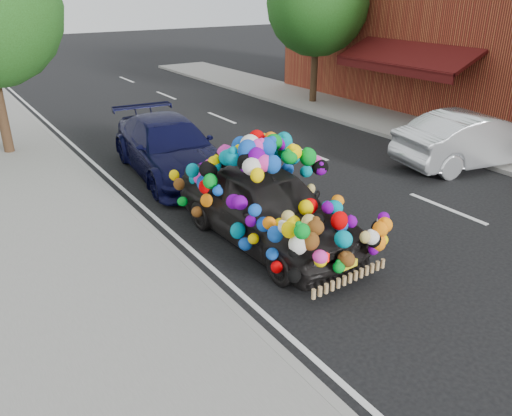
{
  "coord_description": "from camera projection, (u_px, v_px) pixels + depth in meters",
  "views": [
    {
      "loc": [
        -5.53,
        -6.07,
        4.53
      ],
      "look_at": [
        -1.2,
        0.44,
        1.04
      ],
      "focal_mm": 35.0,
      "sensor_mm": 36.0,
      "label": 1
    }
  ],
  "objects": [
    {
      "name": "plush_art_car",
      "position": [
        267.0,
        189.0,
        9.26
      ],
      "size": [
        2.28,
        4.58,
        2.11
      ],
      "rotation": [
        0.0,
        0.0,
        0.04
      ],
      "color": "black",
      "rests_on": "ground"
    },
    {
      "name": "ground",
      "position": [
        323.0,
        252.0,
        9.26
      ],
      "size": [
        100.0,
        100.0,
        0.0
      ],
      "primitive_type": "plane",
      "color": "black",
      "rests_on": "ground"
    },
    {
      "name": "tree_far_b",
      "position": [
        317.0,
        4.0,
        19.32
      ],
      "size": [
        4.0,
        4.0,
        5.9
      ],
      "color": "#332114",
      "rests_on": "ground"
    },
    {
      "name": "kerb",
      "position": [
        212.0,
        288.0,
        8.04
      ],
      "size": [
        0.15,
        60.0,
        0.13
      ],
      "primitive_type": "cube",
      "color": "gray",
      "rests_on": "ground"
    },
    {
      "name": "lane_markings",
      "position": [
        447.0,
        208.0,
        11.07
      ],
      "size": [
        6.0,
        50.0,
        0.01
      ],
      "primitive_type": null,
      "color": "silver",
      "rests_on": "ground"
    },
    {
      "name": "footpath_far",
      "position": [
        460.0,
        141.0,
        15.66
      ],
      "size": [
        3.0,
        40.0,
        0.12
      ],
      "primitive_type": "cube",
      "color": "gray",
      "rests_on": "ground"
    },
    {
      "name": "navy_sedan",
      "position": [
        170.0,
        147.0,
        12.86
      ],
      "size": [
        2.48,
        5.11,
        1.43
      ],
      "primitive_type": "imported",
      "rotation": [
        0.0,
        0.0,
        -0.1
      ],
      "color": "black",
      "rests_on": "ground"
    },
    {
      "name": "silver_hatchback",
      "position": [
        474.0,
        139.0,
        13.47
      ],
      "size": [
        4.67,
        2.41,
        1.47
      ],
      "primitive_type": "imported",
      "rotation": [
        0.0,
        0.0,
        1.37
      ],
      "color": "silver",
      "rests_on": "ground"
    },
    {
      "name": "sidewalk",
      "position": [
        91.0,
        331.0,
        7.06
      ],
      "size": [
        4.0,
        60.0,
        0.12
      ],
      "primitive_type": "cube",
      "color": "gray",
      "rests_on": "ground"
    }
  ]
}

